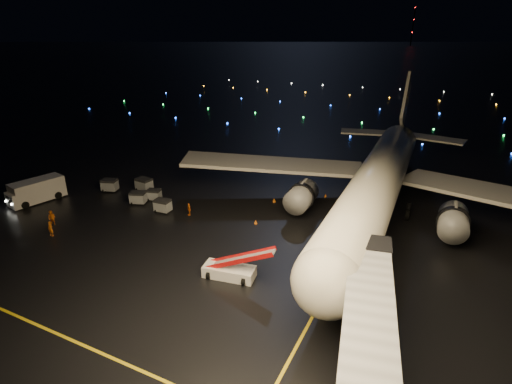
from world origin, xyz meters
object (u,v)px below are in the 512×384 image
at_px(baggage_cart_4, 110,185).
at_px(crew_a, 51,229).
at_px(crew_b, 52,218).
at_px(baggage_cart_2, 144,185).
at_px(baggage_cart_1, 154,195).
at_px(baggage_cart_0, 163,206).
at_px(belt_loader, 229,261).
at_px(baggage_cart_3, 138,198).
at_px(crew_c, 189,209).
at_px(service_truck, 38,190).
at_px(airliner, 385,151).

bearing_deg(baggage_cart_4, crew_a, -90.65).
relative_size(crew_b, baggage_cart_4, 0.88).
bearing_deg(baggage_cart_2, baggage_cart_1, -24.64).
bearing_deg(baggage_cart_2, baggage_cart_4, -145.91).
xyz_separation_m(crew_b, baggage_cart_0, (9.55, 8.89, -0.09)).
distance_m(belt_loader, baggage_cart_0, 17.62).
bearing_deg(baggage_cart_3, crew_c, -20.26).
bearing_deg(baggage_cart_0, crew_c, 6.86).
bearing_deg(crew_a, baggage_cart_4, 100.26).
distance_m(service_truck, crew_c, 21.94).
distance_m(airliner, baggage_cart_1, 31.18).
bearing_deg(crew_b, baggage_cart_2, 61.26).
distance_m(crew_a, baggage_cart_3, 11.84).
bearing_deg(belt_loader, baggage_cart_0, 139.56).
distance_m(service_truck, baggage_cart_3, 14.00).
relative_size(airliner, crew_b, 29.45).
height_order(crew_b, baggage_cart_4, crew_b).
height_order(service_truck, baggage_cart_1, service_truck).
distance_m(baggage_cart_1, baggage_cart_4, 7.99).
height_order(crew_c, baggage_cart_2, baggage_cart_2).
relative_size(service_truck, crew_b, 4.48).
bearing_deg(baggage_cart_4, belt_loader, -41.86).
height_order(crew_a, baggage_cart_2, baggage_cart_2).
height_order(crew_c, baggage_cart_0, baggage_cart_0).
height_order(baggage_cart_2, baggage_cart_4, baggage_cart_2).
distance_m(baggage_cart_0, baggage_cart_2, 8.62).
bearing_deg(crew_c, baggage_cart_1, -154.28).
distance_m(crew_a, crew_b, 2.93).
xyz_separation_m(service_truck, baggage_cart_3, (12.98, 5.20, -0.69)).
xyz_separation_m(belt_loader, baggage_cart_3, (-19.71, 9.86, -0.89)).
xyz_separation_m(airliner, baggage_cart_1, (-28.41, -10.75, -7.04)).
distance_m(crew_b, crew_c, 16.28).
relative_size(service_truck, baggage_cart_3, 4.19).
height_order(service_truck, baggage_cart_0, service_truck).
relative_size(crew_a, baggage_cart_3, 0.88).
height_order(belt_loader, crew_b, belt_loader).
xyz_separation_m(belt_loader, crew_a, (-22.38, -1.68, -0.86)).
height_order(belt_loader, baggage_cart_2, belt_loader).
height_order(service_truck, crew_c, service_truck).
height_order(crew_b, baggage_cart_1, crew_b).
xyz_separation_m(service_truck, crew_a, (10.31, -6.34, -0.67)).
height_order(baggage_cart_1, baggage_cart_3, baggage_cart_3).
bearing_deg(crew_a, airliner, 29.69).
xyz_separation_m(baggage_cart_2, baggage_cart_3, (2.48, -4.10, -0.10)).
bearing_deg(baggage_cart_2, baggage_cart_3, -52.59).
height_order(airliner, baggage_cart_3, airliner).
bearing_deg(belt_loader, crew_c, 130.17).
bearing_deg(baggage_cart_0, service_truck, -168.80).
height_order(crew_a, crew_b, crew_b).
bearing_deg(baggage_cart_1, service_truck, -168.18).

